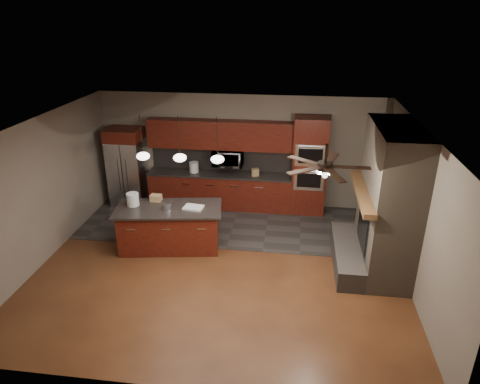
% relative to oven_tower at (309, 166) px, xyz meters
% --- Properties ---
extents(ground, '(7.00, 7.00, 0.00)m').
position_rel_oven_tower_xyz_m(ground, '(-1.70, -2.69, -1.19)').
color(ground, brown).
rests_on(ground, ground).
extents(ceiling, '(7.00, 6.00, 0.02)m').
position_rel_oven_tower_xyz_m(ceiling, '(-1.70, -2.69, 1.61)').
color(ceiling, white).
rests_on(ceiling, back_wall).
extents(back_wall, '(7.00, 0.02, 2.80)m').
position_rel_oven_tower_xyz_m(back_wall, '(-1.70, 0.31, 0.21)').
color(back_wall, slate).
rests_on(back_wall, ground).
extents(right_wall, '(0.02, 6.00, 2.80)m').
position_rel_oven_tower_xyz_m(right_wall, '(1.80, -2.69, 0.21)').
color(right_wall, slate).
rests_on(right_wall, ground).
extents(left_wall, '(0.02, 6.00, 2.80)m').
position_rel_oven_tower_xyz_m(left_wall, '(-5.20, -2.69, 0.21)').
color(left_wall, slate).
rests_on(left_wall, ground).
extents(slate_tile_patch, '(7.00, 2.40, 0.01)m').
position_rel_oven_tower_xyz_m(slate_tile_patch, '(-1.70, -0.89, -1.19)').
color(slate_tile_patch, '#322F2D').
rests_on(slate_tile_patch, ground).
extents(fireplace_column, '(1.30, 2.10, 2.80)m').
position_rel_oven_tower_xyz_m(fireplace_column, '(1.34, -2.29, 0.11)').
color(fireplace_column, '#685B4A').
rests_on(fireplace_column, ground).
extents(back_cabinetry, '(3.59, 0.64, 2.20)m').
position_rel_oven_tower_xyz_m(back_cabinetry, '(-2.18, 0.05, -0.30)').
color(back_cabinetry, '#54200F').
rests_on(back_cabinetry, ground).
extents(oven_tower, '(0.80, 0.63, 2.38)m').
position_rel_oven_tower_xyz_m(oven_tower, '(0.00, 0.00, 0.00)').
color(oven_tower, '#54200F').
rests_on(oven_tower, ground).
extents(microwave, '(0.73, 0.41, 0.50)m').
position_rel_oven_tower_xyz_m(microwave, '(-1.98, 0.06, 0.11)').
color(microwave, silver).
rests_on(microwave, back_cabinetry).
extents(refrigerator, '(0.84, 0.75, 1.98)m').
position_rel_oven_tower_xyz_m(refrigerator, '(-4.52, -0.07, -0.20)').
color(refrigerator, silver).
rests_on(refrigerator, ground).
extents(kitchen_island, '(2.28, 1.30, 0.92)m').
position_rel_oven_tower_xyz_m(kitchen_island, '(-2.87, -2.13, -0.73)').
color(kitchen_island, '#54200F').
rests_on(kitchen_island, ground).
extents(white_bucket, '(0.27, 0.27, 0.27)m').
position_rel_oven_tower_xyz_m(white_bucket, '(-3.62, -2.11, -0.14)').
color(white_bucket, silver).
rests_on(white_bucket, kitchen_island).
extents(paint_can, '(0.24, 0.24, 0.13)m').
position_rel_oven_tower_xyz_m(paint_can, '(-2.87, -2.18, -0.21)').
color(paint_can, '#A6A6AB').
rests_on(paint_can, kitchen_island).
extents(paint_tray, '(0.42, 0.32, 0.04)m').
position_rel_oven_tower_xyz_m(paint_tray, '(-2.35, -2.09, -0.25)').
color(paint_tray, silver).
rests_on(paint_tray, kitchen_island).
extents(cardboard_box, '(0.23, 0.18, 0.14)m').
position_rel_oven_tower_xyz_m(cardboard_box, '(-3.21, -1.84, -0.20)').
color(cardboard_box, '#A68255').
rests_on(cardboard_box, kitchen_island).
extents(counter_bucket, '(0.27, 0.27, 0.26)m').
position_rel_oven_tower_xyz_m(counter_bucket, '(-2.82, 0.01, -0.16)').
color(counter_bucket, silver).
rests_on(counter_bucket, back_cabinetry).
extents(counter_box, '(0.20, 0.18, 0.18)m').
position_rel_oven_tower_xyz_m(counter_box, '(-1.29, -0.04, -0.20)').
color(counter_box, '#A18253').
rests_on(counter_box, back_cabinetry).
extents(pendant_left, '(0.26, 0.26, 0.92)m').
position_rel_oven_tower_xyz_m(pendant_left, '(-3.35, -1.99, 0.77)').
color(pendant_left, black).
rests_on(pendant_left, ceiling).
extents(pendant_center, '(0.26, 0.26, 0.92)m').
position_rel_oven_tower_xyz_m(pendant_center, '(-2.60, -1.99, 0.77)').
color(pendant_center, black).
rests_on(pendant_center, ceiling).
extents(pendant_right, '(0.26, 0.26, 0.92)m').
position_rel_oven_tower_xyz_m(pendant_right, '(-1.85, -1.99, 0.77)').
color(pendant_right, black).
rests_on(pendant_right, ceiling).
extents(ceiling_fan, '(1.27, 1.33, 0.41)m').
position_rel_oven_tower_xyz_m(ceiling_fan, '(0.10, -3.49, 1.27)').
color(ceiling_fan, black).
rests_on(ceiling_fan, ceiling).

